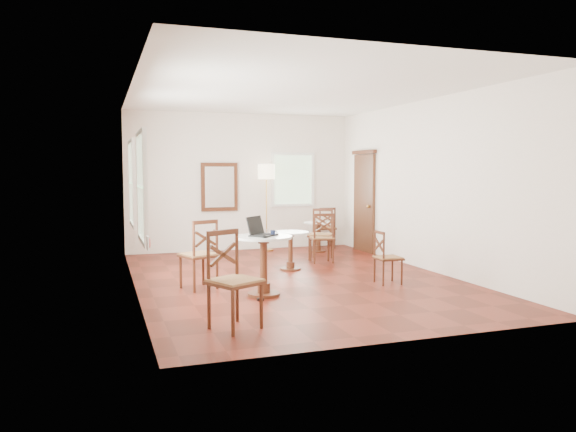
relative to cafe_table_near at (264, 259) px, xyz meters
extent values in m
plane|color=#5B1A0F|center=(0.81, 1.03, -0.52)|extent=(7.00, 7.00, 0.00)
cube|color=white|center=(0.81, 4.53, 0.98)|extent=(5.00, 0.02, 3.00)
cube|color=white|center=(0.81, -2.47, 0.98)|extent=(5.00, 0.02, 3.00)
cube|color=white|center=(-1.69, 1.03, 0.98)|extent=(0.02, 7.00, 3.00)
cube|color=white|center=(3.31, 1.03, 0.98)|extent=(0.02, 7.00, 3.00)
cube|color=white|center=(0.81, 1.03, 2.48)|extent=(5.00, 7.00, 0.02)
cube|color=#512D17|center=(3.27, 3.43, 0.53)|extent=(0.06, 0.90, 2.10)
cube|color=#4B2312|center=(3.25, 3.43, 1.63)|extent=(0.08, 1.02, 0.08)
sphere|color=#BF8C3F|center=(3.21, 3.11, 0.48)|extent=(0.07, 0.07, 0.07)
cube|color=#4F2615|center=(0.31, 4.49, 0.88)|extent=(0.80, 0.05, 1.05)
cube|color=white|center=(0.31, 4.46, 0.88)|extent=(0.64, 0.02, 0.88)
cube|color=white|center=(-1.66, -1.07, 0.43)|extent=(0.02, 0.16, 0.16)
torus|color=red|center=(-1.64, -1.07, 0.43)|extent=(0.02, 0.12, 0.12)
cube|color=white|center=(-1.66, -0.17, 1.03)|extent=(0.06, 1.22, 1.42)
cube|color=white|center=(-1.66, 2.03, 1.03)|extent=(0.06, 1.22, 1.42)
cube|color=white|center=(2.01, 4.50, 1.03)|extent=(1.02, 0.06, 1.22)
cylinder|color=#4B2312|center=(0.00, 0.00, -0.50)|extent=(0.46, 0.46, 0.05)
cylinder|color=#4B2312|center=(0.00, 0.00, -0.41)|extent=(0.18, 0.18, 0.14)
cylinder|color=#4F2615|center=(0.00, 0.00, -0.07)|extent=(0.10, 0.10, 0.69)
cylinder|color=#4B2312|center=(0.00, 0.00, 0.25)|extent=(0.16, 0.16, 0.07)
cylinder|color=white|center=(0.00, 0.00, 0.31)|extent=(0.80, 0.80, 0.03)
cylinder|color=#4B2312|center=(1.02, 1.80, -0.51)|extent=(0.37, 0.37, 0.04)
cylinder|color=#4B2312|center=(1.02, 1.80, -0.43)|extent=(0.15, 0.15, 0.11)
cylinder|color=#4F2615|center=(1.02, 1.80, -0.16)|extent=(0.08, 0.08, 0.55)
cylinder|color=#4B2312|center=(1.02, 1.80, 0.10)|extent=(0.13, 0.13, 0.06)
cylinder|color=white|center=(1.02, 1.80, 0.14)|extent=(0.64, 0.64, 0.03)
cylinder|color=#4B2312|center=(2.28, 3.65, -0.51)|extent=(0.35, 0.35, 0.04)
cylinder|color=#4B2312|center=(2.28, 3.65, -0.44)|extent=(0.14, 0.14, 0.11)
cylinder|color=#4F2615|center=(2.28, 3.65, -0.17)|extent=(0.08, 0.08, 0.53)
cylinder|color=#4B2312|center=(2.28, 3.65, 0.07)|extent=(0.12, 0.12, 0.05)
cylinder|color=white|center=(2.28, 3.65, 0.11)|extent=(0.61, 0.61, 0.03)
cylinder|color=#4B2312|center=(-0.67, 1.02, -0.28)|extent=(0.04, 0.04, 0.49)
cylinder|color=#4B2312|center=(-0.53, 0.66, -0.28)|extent=(0.04, 0.04, 0.49)
cylinder|color=#4B2312|center=(-1.04, 0.88, -0.28)|extent=(0.04, 0.04, 0.49)
cylinder|color=#4B2312|center=(-0.89, 0.51, -0.28)|extent=(0.04, 0.04, 0.49)
cube|color=#4B2312|center=(-0.78, 0.77, -0.03)|extent=(0.62, 0.62, 0.03)
cube|color=olive|center=(-0.78, 0.77, -0.01)|extent=(0.59, 0.59, 0.04)
cylinder|color=#4B2312|center=(-0.53, 0.66, 0.24)|extent=(0.04, 0.04, 0.54)
cylinder|color=#4B2312|center=(-0.89, 0.51, 0.24)|extent=(0.04, 0.04, 0.54)
cube|color=#4B2312|center=(-0.71, 0.58, 0.49)|extent=(0.40, 0.19, 0.05)
cube|color=#4F2615|center=(-0.71, 0.58, 0.25)|extent=(0.34, 0.15, 0.24)
cube|color=#4F2615|center=(-0.71, 0.58, 0.25)|extent=(0.34, 0.15, 0.24)
cylinder|color=#4B2312|center=(-0.85, -1.73, -0.27)|extent=(0.04, 0.04, 0.51)
cylinder|color=#4B2312|center=(-1.03, -1.37, -0.27)|extent=(0.04, 0.04, 0.51)
cylinder|color=#4B2312|center=(-0.48, -1.55, -0.27)|extent=(0.04, 0.04, 0.51)
cylinder|color=#4B2312|center=(-0.67, -1.18, -0.27)|extent=(0.04, 0.04, 0.51)
cube|color=#4B2312|center=(-0.76, -1.46, 0.00)|extent=(0.68, 0.68, 0.03)
cube|color=olive|center=(-0.76, -1.46, 0.01)|extent=(0.65, 0.65, 0.05)
cylinder|color=#4B2312|center=(-1.03, -1.37, 0.28)|extent=(0.04, 0.04, 0.57)
cylinder|color=#4B2312|center=(-0.67, -1.18, 0.28)|extent=(0.04, 0.04, 0.57)
cube|color=#4B2312|center=(-0.85, -1.27, 0.54)|extent=(0.41, 0.23, 0.06)
cube|color=#4F2615|center=(-0.85, -1.27, 0.29)|extent=(0.34, 0.19, 0.25)
cube|color=#4F2615|center=(-0.85, -1.27, 0.29)|extent=(0.34, 0.19, 0.25)
cylinder|color=#4B2312|center=(2.07, 2.54, -0.30)|extent=(0.04, 0.04, 0.45)
cylinder|color=#4B2312|center=(2.01, 2.18, -0.30)|extent=(0.04, 0.04, 0.45)
cylinder|color=#4B2312|center=(1.71, 2.60, -0.30)|extent=(0.04, 0.04, 0.45)
cylinder|color=#4B2312|center=(1.65, 2.25, -0.30)|extent=(0.04, 0.04, 0.45)
cube|color=#4B2312|center=(1.86, 2.39, -0.07)|extent=(0.51, 0.51, 0.03)
cube|color=olive|center=(1.86, 2.39, -0.06)|extent=(0.48, 0.48, 0.04)
cylinder|color=#4B2312|center=(2.01, 2.18, 0.17)|extent=(0.04, 0.04, 0.50)
cylinder|color=#4B2312|center=(1.65, 2.25, 0.17)|extent=(0.04, 0.04, 0.50)
cube|color=#4B2312|center=(1.83, 2.22, 0.40)|extent=(0.38, 0.10, 0.05)
cube|color=#4F2615|center=(1.83, 2.22, 0.18)|extent=(0.32, 0.08, 0.22)
cube|color=#4F2615|center=(1.83, 2.22, 0.18)|extent=(0.32, 0.08, 0.22)
cylinder|color=#4B2312|center=(2.22, 0.02, -0.33)|extent=(0.03, 0.03, 0.39)
cylinder|color=#4B2312|center=(1.91, 0.03, -0.33)|extent=(0.03, 0.03, 0.39)
cylinder|color=#4B2312|center=(2.23, 0.33, -0.33)|extent=(0.03, 0.03, 0.39)
cylinder|color=#4B2312|center=(1.92, 0.34, -0.33)|extent=(0.03, 0.03, 0.39)
cube|color=#4B2312|center=(2.07, 0.18, -0.13)|extent=(0.39, 0.39, 0.03)
cube|color=olive|center=(2.07, 0.18, -0.12)|extent=(0.38, 0.38, 0.03)
cylinder|color=#4B2312|center=(1.91, 0.03, 0.08)|extent=(0.03, 0.03, 0.43)
cylinder|color=#4B2312|center=(1.92, 0.34, 0.08)|extent=(0.03, 0.03, 0.43)
cube|color=#4B2312|center=(1.91, 0.19, 0.28)|extent=(0.04, 0.33, 0.04)
cube|color=#4F2615|center=(1.91, 0.19, 0.09)|extent=(0.03, 0.28, 0.19)
cube|color=#4F2615|center=(1.91, 0.19, 0.09)|extent=(0.03, 0.28, 0.19)
cylinder|color=#4B2312|center=(2.89, 4.40, -0.31)|extent=(0.03, 0.03, 0.43)
cylinder|color=#4B2312|center=(2.86, 4.05, -0.31)|extent=(0.03, 0.03, 0.43)
cylinder|color=#4B2312|center=(2.55, 4.43, -0.31)|extent=(0.03, 0.03, 0.43)
cylinder|color=#4B2312|center=(2.51, 4.09, -0.31)|extent=(0.03, 0.03, 0.43)
cube|color=#4B2312|center=(2.70, 4.24, -0.08)|extent=(0.47, 0.47, 0.03)
cube|color=olive|center=(2.70, 4.24, -0.07)|extent=(0.45, 0.45, 0.04)
cylinder|color=#4B2312|center=(2.86, 4.05, 0.15)|extent=(0.03, 0.03, 0.48)
cylinder|color=#4B2312|center=(2.51, 4.09, 0.15)|extent=(0.03, 0.03, 0.48)
cube|color=#4B2312|center=(2.69, 4.07, 0.37)|extent=(0.37, 0.07, 0.05)
cube|color=#4F2615|center=(2.69, 4.07, 0.16)|extent=(0.31, 0.06, 0.21)
cube|color=#4F2615|center=(2.69, 4.07, 0.16)|extent=(0.31, 0.06, 0.21)
cylinder|color=#4B2312|center=(1.70, 2.64, -0.29)|extent=(0.04, 0.04, 0.47)
cylinder|color=#4B2312|center=(1.91, 2.95, -0.29)|extent=(0.04, 0.04, 0.47)
cylinder|color=#4B2312|center=(2.01, 2.43, -0.29)|extent=(0.04, 0.04, 0.47)
cylinder|color=#4B2312|center=(2.22, 2.74, -0.29)|extent=(0.04, 0.04, 0.47)
cube|color=#4B2312|center=(1.96, 2.69, -0.05)|extent=(0.64, 0.64, 0.03)
cube|color=olive|center=(1.96, 2.69, -0.03)|extent=(0.61, 0.61, 0.04)
cylinder|color=#4B2312|center=(1.91, 2.95, 0.21)|extent=(0.04, 0.04, 0.52)
cylinder|color=#4B2312|center=(2.22, 2.74, 0.21)|extent=(0.04, 0.04, 0.52)
cube|color=#4B2312|center=(2.06, 2.85, 0.45)|extent=(0.35, 0.25, 0.05)
cube|color=#4F2615|center=(2.06, 2.85, 0.22)|extent=(0.30, 0.21, 0.23)
cube|color=#4F2615|center=(2.06, 2.85, 0.22)|extent=(0.30, 0.21, 0.23)
cylinder|color=#BF8C3F|center=(1.29, 4.18, -0.51)|extent=(0.30, 0.30, 0.03)
cylinder|color=#BF8C3F|center=(1.29, 4.18, 0.34)|extent=(0.03, 0.03, 1.73)
cylinder|color=beige|center=(1.29, 4.18, 1.21)|extent=(0.37, 0.37, 0.32)
cube|color=black|center=(0.00, 0.00, 0.33)|extent=(0.46, 0.45, 0.02)
cube|color=black|center=(0.00, 0.00, 0.35)|extent=(0.33, 0.32, 0.00)
cube|color=black|center=(-0.09, 0.10, 0.46)|extent=(0.33, 0.31, 0.25)
cube|color=silver|center=(-0.09, 0.10, 0.46)|extent=(0.28, 0.27, 0.21)
ellipsoid|color=black|center=(-0.05, -0.24, 0.34)|extent=(0.10, 0.07, 0.03)
cylinder|color=black|center=(0.13, -0.02, 0.36)|extent=(0.07, 0.07, 0.08)
torus|color=black|center=(0.17, -0.02, 0.36)|extent=(0.05, 0.01, 0.05)
cylinder|color=white|center=(0.06, 0.07, 0.37)|extent=(0.06, 0.06, 0.09)
cube|color=black|center=(-0.13, -0.27, -0.51)|extent=(0.09, 0.05, 0.04)
camera|label=1|loc=(-2.15, -7.36, 1.24)|focal=34.50mm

